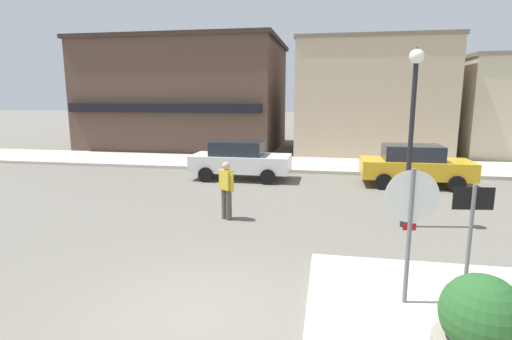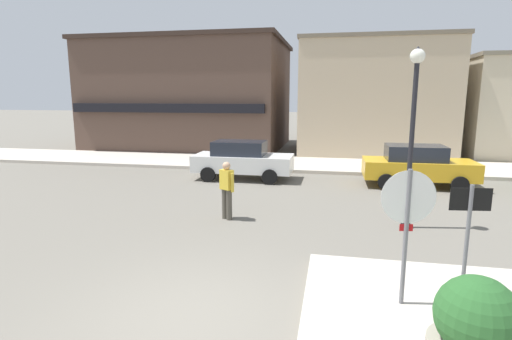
# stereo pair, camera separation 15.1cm
# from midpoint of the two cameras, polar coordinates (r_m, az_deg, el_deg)

# --- Properties ---
(ground_plane) EXTENTS (160.00, 160.00, 0.00)m
(ground_plane) POSITION_cam_midpoint_polar(r_m,az_deg,el_deg) (6.62, -9.13, -20.13)
(ground_plane) COLOR #6B665B
(kerb_far) EXTENTS (80.00, 4.00, 0.15)m
(kerb_far) POSITION_cam_midpoint_polar(r_m,az_deg,el_deg) (19.69, 4.38, 0.88)
(kerb_far) COLOR beige
(kerb_far) RESTS_ON ground
(stop_sign) EXTENTS (0.81, 0.13, 2.30)m
(stop_sign) POSITION_cam_midpoint_polar(r_m,az_deg,el_deg) (6.54, 20.54, -6.58)
(stop_sign) COLOR slate
(stop_sign) RESTS_ON ground
(one_way_sign) EXTENTS (0.60, 0.09, 2.10)m
(one_way_sign) POSITION_cam_midpoint_polar(r_m,az_deg,el_deg) (6.79, 27.69, -8.13)
(one_way_sign) COLOR slate
(one_way_sign) RESTS_ON ground
(planter) EXTENTS (1.10, 1.10, 1.23)m
(planter) POSITION_cam_midpoint_polar(r_m,az_deg,el_deg) (5.94, 28.74, -19.01)
(planter) COLOR gray
(planter) RESTS_ON ground
(lamp_post) EXTENTS (0.36, 0.36, 4.54)m
(lamp_post) POSITION_cam_midpoint_polar(r_m,az_deg,el_deg) (10.71, 21.09, 7.66)
(lamp_post) COLOR black
(lamp_post) RESTS_ON ground
(parked_car_nearest) EXTENTS (4.00, 1.88, 1.56)m
(parked_car_nearest) POSITION_cam_midpoint_polar(r_m,az_deg,el_deg) (16.31, -2.56, 1.51)
(parked_car_nearest) COLOR white
(parked_car_nearest) RESTS_ON ground
(parked_car_second) EXTENTS (4.02, 1.91, 1.56)m
(parked_car_second) POSITION_cam_midpoint_polar(r_m,az_deg,el_deg) (16.15, 21.46, 0.69)
(parked_car_second) COLOR gold
(parked_car_second) RESTS_ON ground
(pedestrian_crossing_near) EXTENTS (0.51, 0.38, 1.61)m
(pedestrian_crossing_near) POSITION_cam_midpoint_polar(r_m,az_deg,el_deg) (10.96, -4.65, -2.67)
(pedestrian_crossing_near) COLOR #4C473D
(pedestrian_crossing_near) RESTS_ON ground
(building_corner_shop) EXTENTS (12.24, 9.38, 6.83)m
(building_corner_shop) POSITION_cam_midpoint_polar(r_m,az_deg,el_deg) (27.36, -9.67, 10.50)
(building_corner_shop) COLOR brown
(building_corner_shop) RESTS_ON ground
(building_storefront_left_near) EXTENTS (8.31, 6.87, 6.46)m
(building_storefront_left_near) POSITION_cam_midpoint_polar(r_m,az_deg,el_deg) (24.65, 15.62, 9.85)
(building_storefront_left_near) COLOR tan
(building_storefront_left_near) RESTS_ON ground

